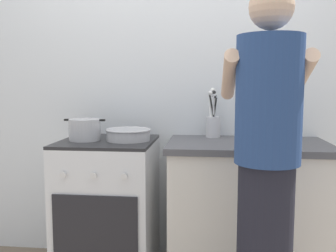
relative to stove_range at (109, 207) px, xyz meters
name	(u,v)px	position (x,y,z in m)	size (l,w,h in m)	color
back_wall	(195,86)	(0.55, 0.35, 0.80)	(3.20, 0.10, 2.50)	silver
countertop	(246,212)	(0.90, 0.00, 0.00)	(1.00, 0.60, 0.90)	silver
stove_range	(109,207)	(0.00, 0.00, 0.00)	(0.60, 0.62, 0.90)	silver
pot	(85,130)	(-0.14, -0.03, 0.52)	(0.27, 0.20, 0.14)	#B2B2B7
mixing_bowl	(128,134)	(0.14, 0.00, 0.49)	(0.29, 0.29, 0.08)	#B7B7BC
utensil_crock	(213,123)	(0.68, 0.21, 0.55)	(0.10, 0.10, 0.34)	silver
oil_bottle	(288,127)	(1.14, -0.02, 0.55)	(0.06, 0.06, 0.24)	gold
person	(266,171)	(0.92, -0.61, 0.41)	(0.41, 0.50, 1.70)	black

